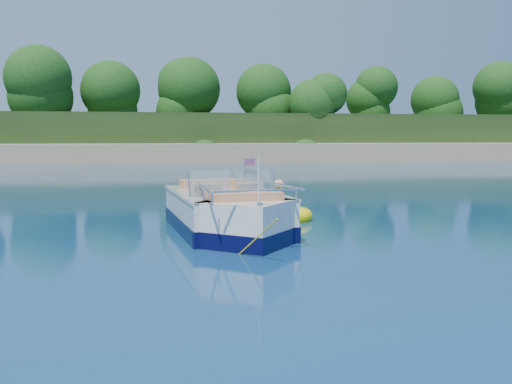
% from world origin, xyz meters
% --- Properties ---
extents(ground, '(160.00, 160.00, 0.00)m').
position_xyz_m(ground, '(0.00, 0.00, 0.00)').
color(ground, '#092240').
rests_on(ground, ground).
extents(shoreline, '(170.00, 59.00, 6.00)m').
position_xyz_m(shoreline, '(0.00, 63.77, 0.98)').
color(shoreline, '#9B7C5A').
rests_on(shoreline, ground).
extents(treeline, '(150.00, 7.12, 8.19)m').
position_xyz_m(treeline, '(0.04, 41.01, 5.55)').
color(treeline, black).
rests_on(treeline, ground).
extents(motorboat, '(2.56, 5.99, 2.00)m').
position_xyz_m(motorboat, '(-1.67, 2.78, 0.39)').
color(motorboat, silver).
rests_on(motorboat, ground).
extents(tow_tube, '(1.63, 1.63, 0.38)m').
position_xyz_m(tow_tube, '(-0.02, 4.55, 0.10)').
color(tow_tube, '#FFE100').
rests_on(tow_tube, ground).
extents(boy, '(0.50, 0.93, 1.75)m').
position_xyz_m(boy, '(-0.17, 4.65, 0.00)').
color(boy, tan).
rests_on(boy, ground).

